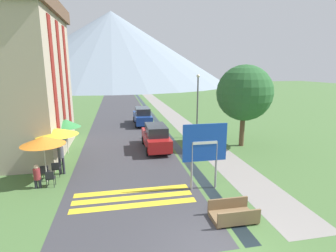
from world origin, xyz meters
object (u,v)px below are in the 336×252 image
cafe_chair_near_left (45,171)px  streetlamp (198,101)px  person_seated_far (61,154)px  cafe_umbrella_middle_yellow (57,132)px  parked_car_far (142,116)px  cafe_chair_nearest (50,177)px  cafe_umbrella_rear_green (66,123)px  person_standing_terrace (61,156)px  person_seated_near (37,175)px  parked_car_near (156,137)px  road_sign (205,147)px  footbridge (233,214)px  cafe_chair_near_right (56,168)px  tree_by_path (244,93)px  hotel_building (17,74)px  cafe_umbrella_front_orange (43,141)px

cafe_chair_near_left → streetlamp: 12.72m
streetlamp → person_seated_far: bearing=-155.9°
cafe_umbrella_middle_yellow → person_seated_far: size_ratio=1.96×
parked_car_far → cafe_umbrella_middle_yellow: (-5.99, -11.26, 1.33)m
cafe_chair_nearest → cafe_umbrella_rear_green: (-0.07, 5.42, 1.62)m
cafe_chair_near_left → person_standing_terrace: person_standing_terrace is taller
cafe_umbrella_middle_yellow → person_seated_near: (-0.53, -2.54, -1.56)m
parked_car_near → streetlamp: bearing=32.8°
road_sign → streetlamp: (2.55, 9.36, 1.00)m
footbridge → cafe_chair_near_right: bearing=143.3°
cafe_umbrella_rear_green → person_seated_far: size_ratio=1.94×
cafe_chair_nearest → cafe_umbrella_middle_yellow: bearing=78.0°
person_seated_far → cafe_umbrella_middle_yellow: bearing=-85.1°
cafe_chair_nearest → person_standing_terrace: (0.24, 1.64, 0.52)m
cafe_umbrella_middle_yellow → cafe_umbrella_rear_green: 2.88m
road_sign → streetlamp: bearing=74.7°
footbridge → cafe_chair_near_left: (-8.11, 5.32, 0.29)m
person_standing_terrace → tree_by_path: tree_by_path is taller
streetlamp → parked_car_near: bearing=-147.2°
person_standing_terrace → parked_car_far: bearing=64.9°
footbridge → road_sign: bearing=95.4°
hotel_building → person_standing_terrace: hotel_building is taller
tree_by_path → person_seated_far: bearing=-172.8°
footbridge → cafe_chair_nearest: size_ratio=2.00×
parked_car_far → cafe_umbrella_front_orange: (-6.28, -13.09, 1.32)m
parked_car_far → person_seated_far: (-6.05, -10.58, -0.22)m
parked_car_near → parked_car_far: size_ratio=0.99×
cafe_chair_near_left → cafe_chair_near_right: size_ratio=1.00×
parked_car_near → cafe_chair_nearest: size_ratio=5.31×
cafe_chair_nearest → tree_by_path: 13.93m
hotel_building → person_standing_terrace: bearing=-53.6°
person_seated_near → tree_by_path: 14.43m
cafe_chair_nearest → person_standing_terrace: 1.74m
cafe_chair_near_right → person_seated_far: size_ratio=0.69×
footbridge → cafe_umbrella_front_orange: 9.72m
parked_car_far → person_standing_terrace: (-5.70, -12.16, 0.12)m
footbridge → cafe_chair_nearest: bearing=150.0°
road_sign → tree_by_path: tree_by_path is taller
cafe_umbrella_middle_yellow → person_standing_terrace: bearing=-71.9°
road_sign → cafe_chair_near_right: bearing=158.5°
cafe_umbrella_rear_green → person_standing_terrace: (0.31, -3.78, -1.10)m
footbridge → cafe_chair_near_left: cafe_chair_near_left is taller
footbridge → person_seated_far: bearing=135.5°
parked_car_far → person_standing_terrace: size_ratio=2.57×
cafe_chair_near_left → person_standing_terrace: (0.69, 0.75, 0.52)m
cafe_chair_near_left → person_seated_far: (0.34, 2.33, 0.17)m
parked_car_near → person_seated_near: size_ratio=3.70×
parked_car_near → footbridge: bearing=-80.6°
cafe_chair_near_left → cafe_chair_nearest: bearing=-62.5°
cafe_chair_near_right → cafe_umbrella_front_orange: cafe_umbrella_front_orange is taller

